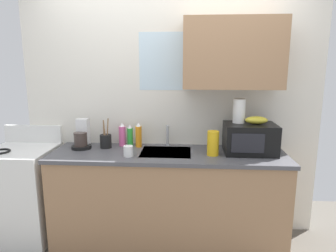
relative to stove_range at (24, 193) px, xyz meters
name	(u,v)px	position (x,y,z in m)	size (l,w,h in m)	color
kitchen_wall_assembly	(181,99)	(1.53, 0.31, 0.90)	(2.93, 0.42, 2.50)	silver
counter_unit	(168,197)	(1.42, 0.00, 0.00)	(2.16, 0.63, 0.90)	#9E7551
sink_faucet	(168,136)	(1.40, 0.24, 0.55)	(0.03, 0.03, 0.21)	#B2B5BA
stove_range	(24,193)	(0.00, 0.00, 0.00)	(0.60, 0.60, 1.08)	white
microwave	(250,138)	(2.17, 0.04, 0.58)	(0.46, 0.35, 0.27)	black
banana_bunch	(256,120)	(2.22, 0.05, 0.75)	(0.20, 0.11, 0.07)	gold
paper_towel_roll	(239,111)	(2.07, 0.10, 0.82)	(0.11, 0.11, 0.22)	white
coffee_maker	(82,137)	(0.58, 0.10, 0.55)	(0.19, 0.21, 0.28)	black
dish_soap_bottle_orange	(139,136)	(1.12, 0.17, 0.56)	(0.06, 0.06, 0.24)	orange
dish_soap_bottle_green	(130,136)	(1.04, 0.19, 0.54)	(0.06, 0.06, 0.22)	green
dish_soap_bottle_pink	(122,135)	(0.96, 0.20, 0.55)	(0.07, 0.07, 0.23)	#E55999
cereal_canister	(213,143)	(1.83, -0.05, 0.55)	(0.10, 0.10, 0.22)	gold
mug_white	(128,151)	(1.08, -0.14, 0.49)	(0.08, 0.08, 0.10)	white
utensil_crock	(106,141)	(0.81, 0.12, 0.51)	(0.11, 0.11, 0.29)	black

